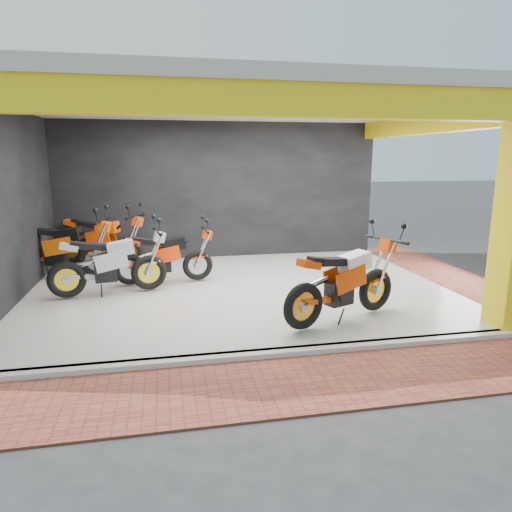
{
  "coord_description": "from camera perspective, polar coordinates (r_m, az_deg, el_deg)",
  "views": [
    {
      "loc": [
        -1.36,
        -6.56,
        2.64
      ],
      "look_at": [
        0.19,
        1.26,
        0.9
      ],
      "focal_mm": 32.0,
      "sensor_mm": 36.0,
      "label": 1
    }
  ],
  "objects": [
    {
      "name": "ground",
      "position": [
        7.2,
        0.45,
        -9.19
      ],
      "size": [
        80.0,
        80.0,
        0.0
      ],
      "primitive_type": "plane",
      "color": "#2D2D30",
      "rests_on": "ground"
    },
    {
      "name": "showroom_floor",
      "position": [
        9.05,
        -2.13,
        -4.33
      ],
      "size": [
        8.0,
        6.0,
        0.1
      ],
      "primitive_type": "cube",
      "color": "white",
      "rests_on": "ground"
    },
    {
      "name": "showroom_ceiling",
      "position": [
        8.72,
        -2.33,
        18.62
      ],
      "size": [
        8.4,
        6.4,
        0.2
      ],
      "primitive_type": "cube",
      "color": "beige",
      "rests_on": "corner_column"
    },
    {
      "name": "back_wall",
      "position": [
        11.77,
        -4.63,
        7.94
      ],
      "size": [
        8.2,
        0.2,
        3.5
      ],
      "primitive_type": "cube",
      "color": "black",
      "rests_on": "ground"
    },
    {
      "name": "left_wall",
      "position": [
        9.03,
        -28.96,
        5.13
      ],
      "size": [
        0.2,
        6.2,
        3.5
      ],
      "primitive_type": "cube",
      "color": "black",
      "rests_on": "ground"
    },
    {
      "name": "header_beam_front",
      "position": [
        5.76,
        2.64,
        18.88
      ],
      "size": [
        8.4,
        0.3,
        0.4
      ],
      "primitive_type": "cube",
      "color": "yellow",
      "rests_on": "corner_column"
    },
    {
      "name": "header_beam_right",
      "position": [
        10.13,
        21.54,
        15.22
      ],
      "size": [
        0.3,
        6.4,
        0.4
      ],
      "primitive_type": "cube",
      "color": "yellow",
      "rests_on": "corner_column"
    },
    {
      "name": "floor_kerb",
      "position": [
        6.27,
        2.38,
        -12.1
      ],
      "size": [
        8.0,
        0.2,
        0.1
      ],
      "primitive_type": "cube",
      "color": "white",
      "rests_on": "ground"
    },
    {
      "name": "paver_front",
      "position": [
        5.61,
        4.33,
        -15.64
      ],
      "size": [
        9.0,
        1.4,
        0.03
      ],
      "primitive_type": "cube",
      "color": "#984E31",
      "rests_on": "ground"
    },
    {
      "name": "paver_right",
      "position": [
        10.87,
        23.74,
        -2.73
      ],
      "size": [
        1.4,
        7.0,
        0.03
      ],
      "primitive_type": "cube",
      "color": "#984E31",
      "rests_on": "ground"
    },
    {
      "name": "moto_hero",
      "position": [
        7.75,
        14.83,
        -1.64
      ],
      "size": [
        2.53,
        1.72,
        1.45
      ],
      "primitive_type": null,
      "rotation": [
        0.0,
        0.0,
        0.39
      ],
      "color": "#D93E09",
      "rests_on": "showroom_floor"
    },
    {
      "name": "moto_row_a",
      "position": [
        8.92,
        -13.33,
        0.02
      ],
      "size": [
        2.37,
        1.21,
        1.38
      ],
      "primitive_type": null,
      "rotation": [
        0.0,
        0.0,
        0.17
      ],
      "color": "#B5B8BD",
      "rests_on": "showroom_floor"
    },
    {
      "name": "moto_row_b",
      "position": [
        9.47,
        -7.35,
        0.64
      ],
      "size": [
        2.15,
        0.93,
        1.28
      ],
      "primitive_type": null,
      "rotation": [
        0.0,
        0.0,
        0.08
      ],
      "color": "#FF370A",
      "rests_on": "showroom_floor"
    },
    {
      "name": "moto_row_c",
      "position": [
        10.96,
        -15.63,
        2.3
      ],
      "size": [
        2.51,
        1.74,
        1.44
      ],
      "primitive_type": null,
      "rotation": [
        0.0,
        0.0,
        -0.41
      ],
      "color": "#FD480A",
      "rests_on": "showroom_floor"
    },
    {
      "name": "moto_row_d",
      "position": [
        10.21,
        -19.56,
        1.41
      ],
      "size": [
        2.54,
        1.37,
        1.47
      ],
      "primitive_type": null,
      "rotation": [
        0.0,
        0.0,
        -0.21
      ],
      "color": "#EA6009",
      "rests_on": "showroom_floor"
    }
  ]
}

